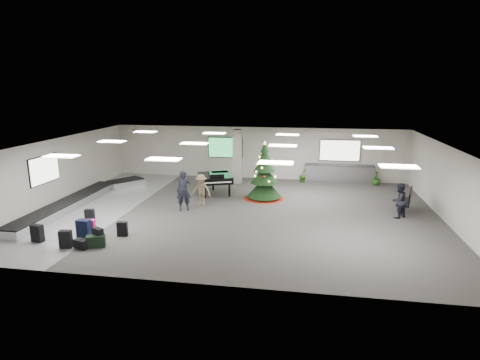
% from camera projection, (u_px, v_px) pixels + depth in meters
% --- Properties ---
extents(ground, '(18.00, 18.00, 0.00)m').
position_uv_depth(ground, '(238.00, 212.00, 18.55)').
color(ground, '#373632').
rests_on(ground, ground).
extents(room_envelope, '(18.02, 14.02, 3.21)m').
position_uv_depth(room_envelope, '(232.00, 159.00, 18.71)').
color(room_envelope, '#B6B2A7').
rests_on(room_envelope, ground).
extents(baggage_carousel, '(2.28, 9.71, 0.43)m').
position_uv_depth(baggage_carousel, '(81.00, 200.00, 19.67)').
color(baggage_carousel, silver).
rests_on(baggage_carousel, ground).
extents(service_counter, '(4.05, 0.65, 1.08)m').
position_uv_depth(service_counter, '(339.00, 174.00, 24.00)').
color(service_counter, silver).
rests_on(service_counter, ground).
extents(suitcase_0, '(0.45, 0.30, 0.67)m').
position_uv_depth(suitcase_0, '(66.00, 239.00, 14.37)').
color(suitcase_0, black).
rests_on(suitcase_0, ground).
extents(suitcase_1, '(0.48, 0.39, 0.68)m').
position_uv_depth(suitcase_1, '(98.00, 237.00, 14.62)').
color(suitcase_1, black).
rests_on(suitcase_1, ground).
extents(pink_suitcase, '(0.45, 0.30, 0.68)m').
position_uv_depth(pink_suitcase, '(90.00, 228.00, 15.50)').
color(pink_suitcase, '#F21F73').
rests_on(pink_suitcase, ground).
extents(suitcase_3, '(0.41, 0.26, 0.59)m').
position_uv_depth(suitcase_3, '(122.00, 229.00, 15.51)').
color(suitcase_3, black).
rests_on(suitcase_3, ground).
extents(navy_suitcase, '(0.53, 0.34, 0.80)m').
position_uv_depth(navy_suitcase, '(84.00, 230.00, 15.15)').
color(navy_suitcase, black).
rests_on(navy_suitcase, ground).
extents(suitcase_5, '(0.48, 0.31, 0.69)m').
position_uv_depth(suitcase_5, '(37.00, 233.00, 14.92)').
color(suitcase_5, black).
rests_on(suitcase_5, ground).
extents(green_duffel, '(0.72, 0.54, 0.45)m').
position_uv_depth(green_duffel, '(96.00, 241.00, 14.49)').
color(green_duffel, black).
rests_on(green_duffel, ground).
extents(suitcase_8, '(0.41, 0.28, 0.58)m').
position_uv_depth(suitcase_8, '(90.00, 216.00, 17.12)').
color(suitcase_8, black).
rests_on(suitcase_8, ground).
extents(black_duffel, '(0.57, 0.41, 0.35)m').
position_uv_depth(black_duffel, '(81.00, 244.00, 14.36)').
color(black_duffel, black).
rests_on(black_duffel, ground).
extents(christmas_tree, '(2.11, 2.11, 3.02)m').
position_uv_depth(christmas_tree, '(264.00, 179.00, 20.51)').
color(christmas_tree, '#651209').
rests_on(christmas_tree, ground).
extents(grand_piano, '(2.29, 2.58, 1.22)m').
position_uv_depth(grand_piano, '(215.00, 178.00, 21.40)').
color(grand_piano, black).
rests_on(grand_piano, ground).
extents(bench, '(1.02, 1.76, 1.06)m').
position_uv_depth(bench, '(407.00, 199.00, 18.46)').
color(bench, black).
rests_on(bench, ground).
extents(traveler_a, '(0.80, 0.67, 1.88)m').
position_uv_depth(traveler_a, '(184.00, 191.00, 18.58)').
color(traveler_a, black).
rests_on(traveler_a, ground).
extents(traveler_b, '(1.08, 0.73, 1.54)m').
position_uv_depth(traveler_b, '(201.00, 190.00, 19.36)').
color(traveler_b, '#7F6B4E').
rests_on(traveler_b, ground).
extents(traveler_bench, '(0.97, 0.94, 1.57)m').
position_uv_depth(traveler_bench, '(399.00, 201.00, 17.55)').
color(traveler_bench, black).
rests_on(traveler_bench, ground).
extents(potted_plant_left, '(0.64, 0.64, 0.91)m').
position_uv_depth(potted_plant_left, '(303.00, 175.00, 24.06)').
color(potted_plant_left, '#194516').
rests_on(potted_plant_left, ground).
extents(potted_plant_right, '(0.59, 0.59, 0.86)m').
position_uv_depth(potted_plant_right, '(376.00, 178.00, 23.40)').
color(potted_plant_right, '#194516').
rests_on(potted_plant_right, ground).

